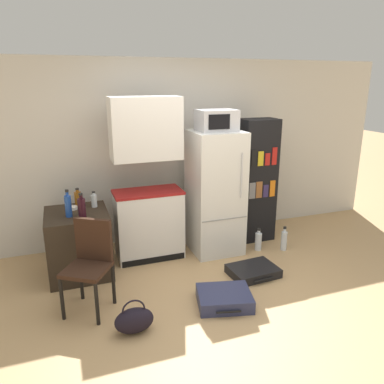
{
  "coord_description": "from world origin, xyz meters",
  "views": [
    {
      "loc": [
        -1.47,
        -3.04,
        2.22
      ],
      "look_at": [
        -0.07,
        0.85,
        0.99
      ],
      "focal_mm": 35.0,
      "sensor_mm": 36.0,
      "label": 1
    }
  ],
  "objects_px": {
    "kitchen_hutch": "(148,186)",
    "microwave": "(216,120)",
    "chair": "(90,258)",
    "suitcase_small_flat": "(253,271)",
    "suitcase_large_flat": "(224,298)",
    "handbag": "(134,320)",
    "side_table": "(79,243)",
    "bottle_amber_beer": "(78,198)",
    "refrigerator": "(215,193)",
    "bookshelf": "(257,181)",
    "bottle_wine_dark": "(82,207)",
    "water_bottle_middle": "(284,240)",
    "water_bottle_front": "(258,241)",
    "bottle_blue_soda": "(68,205)",
    "bottle_clear_short": "(94,200)",
    "bowl": "(72,208)"
  },
  "relations": [
    {
      "from": "side_table",
      "to": "water_bottle_middle",
      "type": "bearing_deg",
      "value": -6.31
    },
    {
      "from": "bottle_blue_soda",
      "to": "water_bottle_middle",
      "type": "bearing_deg",
      "value": -3.81
    },
    {
      "from": "chair",
      "to": "water_bottle_front",
      "type": "height_order",
      "value": "chair"
    },
    {
      "from": "bottle_clear_short",
      "to": "chair",
      "type": "xyz_separation_m",
      "value": [
        -0.15,
        -0.92,
        -0.3
      ]
    },
    {
      "from": "suitcase_large_flat",
      "to": "suitcase_small_flat",
      "type": "distance_m",
      "value": 0.72
    },
    {
      "from": "side_table",
      "to": "bottle_amber_beer",
      "type": "bearing_deg",
      "value": 80.29
    },
    {
      "from": "side_table",
      "to": "water_bottle_front",
      "type": "xyz_separation_m",
      "value": [
        2.31,
        -0.18,
        -0.25
      ]
    },
    {
      "from": "chair",
      "to": "handbag",
      "type": "bearing_deg",
      "value": -28.01
    },
    {
      "from": "bottle_amber_beer",
      "to": "handbag",
      "type": "height_order",
      "value": "bottle_amber_beer"
    },
    {
      "from": "bottle_amber_beer",
      "to": "handbag",
      "type": "relative_size",
      "value": 0.6
    },
    {
      "from": "side_table",
      "to": "bottle_wine_dark",
      "type": "xyz_separation_m",
      "value": [
        0.06,
        -0.19,
        0.5
      ]
    },
    {
      "from": "refrigerator",
      "to": "bookshelf",
      "type": "height_order",
      "value": "bookshelf"
    },
    {
      "from": "microwave",
      "to": "chair",
      "type": "xyz_separation_m",
      "value": [
        -1.69,
        -0.83,
        -1.2
      ]
    },
    {
      "from": "microwave",
      "to": "refrigerator",
      "type": "bearing_deg",
      "value": 73.17
    },
    {
      "from": "handbag",
      "to": "chair",
      "type": "bearing_deg",
      "value": 119.11
    },
    {
      "from": "refrigerator",
      "to": "bottle_amber_beer",
      "type": "height_order",
      "value": "refrigerator"
    },
    {
      "from": "suitcase_small_flat",
      "to": "handbag",
      "type": "relative_size",
      "value": 1.61
    },
    {
      "from": "microwave",
      "to": "chair",
      "type": "height_order",
      "value": "microwave"
    },
    {
      "from": "side_table",
      "to": "bowl",
      "type": "height_order",
      "value": "bowl"
    },
    {
      "from": "bottle_clear_short",
      "to": "handbag",
      "type": "height_order",
      "value": "bottle_clear_short"
    },
    {
      "from": "kitchen_hutch",
      "to": "handbag",
      "type": "distance_m",
      "value": 1.77
    },
    {
      "from": "suitcase_large_flat",
      "to": "handbag",
      "type": "bearing_deg",
      "value": -158.7
    },
    {
      "from": "bowl",
      "to": "refrigerator",
      "type": "bearing_deg",
      "value": -2.64
    },
    {
      "from": "refrigerator",
      "to": "bookshelf",
      "type": "bearing_deg",
      "value": 12.35
    },
    {
      "from": "suitcase_small_flat",
      "to": "suitcase_large_flat",
      "type": "bearing_deg",
      "value": -146.47
    },
    {
      "from": "chair",
      "to": "bowl",
      "type": "bearing_deg",
      "value": 129.75
    },
    {
      "from": "side_table",
      "to": "bottle_blue_soda",
      "type": "distance_m",
      "value": 0.53
    },
    {
      "from": "refrigerator",
      "to": "water_bottle_middle",
      "type": "distance_m",
      "value": 1.16
    },
    {
      "from": "kitchen_hutch",
      "to": "bookshelf",
      "type": "bearing_deg",
      "value": 2.05
    },
    {
      "from": "bottle_amber_beer",
      "to": "bottle_wine_dark",
      "type": "height_order",
      "value": "bottle_wine_dark"
    },
    {
      "from": "bottle_wine_dark",
      "to": "bottle_amber_beer",
      "type": "bearing_deg",
      "value": 91.98
    },
    {
      "from": "kitchen_hutch",
      "to": "chair",
      "type": "relative_size",
      "value": 2.22
    },
    {
      "from": "kitchen_hutch",
      "to": "suitcase_small_flat",
      "type": "distance_m",
      "value": 1.65
    },
    {
      "from": "refrigerator",
      "to": "water_bottle_middle",
      "type": "relative_size",
      "value": 4.79
    },
    {
      "from": "chair",
      "to": "water_bottle_middle",
      "type": "distance_m",
      "value": 2.64
    },
    {
      "from": "bottle_amber_beer",
      "to": "handbag",
      "type": "xyz_separation_m",
      "value": [
        0.34,
        -1.59,
        -0.73
      ]
    },
    {
      "from": "bookshelf",
      "to": "chair",
      "type": "height_order",
      "value": "bookshelf"
    },
    {
      "from": "side_table",
      "to": "microwave",
      "type": "xyz_separation_m",
      "value": [
        1.76,
        0.05,
        1.36
      ]
    },
    {
      "from": "water_bottle_middle",
      "to": "kitchen_hutch",
      "type": "bearing_deg",
      "value": 165.88
    },
    {
      "from": "chair",
      "to": "suitcase_small_flat",
      "type": "distance_m",
      "value": 1.91
    },
    {
      "from": "bottle_amber_beer",
      "to": "suitcase_large_flat",
      "type": "distance_m",
      "value": 2.11
    },
    {
      "from": "refrigerator",
      "to": "water_bottle_front",
      "type": "xyz_separation_m",
      "value": [
        0.55,
        -0.23,
        -0.68
      ]
    },
    {
      "from": "bookshelf",
      "to": "bottle_clear_short",
      "type": "height_order",
      "value": "bookshelf"
    },
    {
      "from": "bookshelf",
      "to": "bottle_wine_dark",
      "type": "height_order",
      "value": "bookshelf"
    },
    {
      "from": "kitchen_hutch",
      "to": "bottle_blue_soda",
      "type": "height_order",
      "value": "kitchen_hutch"
    },
    {
      "from": "bowl",
      "to": "bottle_clear_short",
      "type": "bearing_deg",
      "value": 0.29
    },
    {
      "from": "bottle_clear_short",
      "to": "water_bottle_middle",
      "type": "relative_size",
      "value": 0.58
    },
    {
      "from": "bottle_clear_short",
      "to": "bowl",
      "type": "relative_size",
      "value": 1.57
    },
    {
      "from": "bottle_clear_short",
      "to": "microwave",
      "type": "bearing_deg",
      "value": -3.19
    },
    {
      "from": "kitchen_hutch",
      "to": "microwave",
      "type": "height_order",
      "value": "kitchen_hutch"
    }
  ]
}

